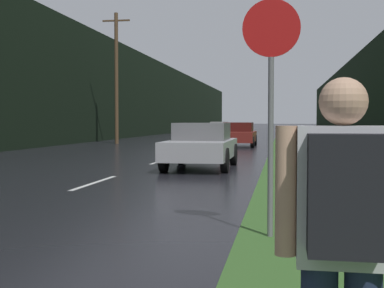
{
  "coord_description": "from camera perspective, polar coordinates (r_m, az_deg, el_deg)",
  "views": [
    {
      "loc": [
        4.39,
        0.94,
        1.47
      ],
      "look_at": [
        1.97,
        15.32,
        0.84
      ],
      "focal_mm": 50.0,
      "sensor_mm": 36.0,
      "label": 1
    }
  ],
  "objects": [
    {
      "name": "stop_sign",
      "position": [
        6.74,
        8.42,
        5.66
      ],
      "size": [
        0.72,
        0.07,
        2.98
      ],
      "color": "slate",
      "rests_on": "ground_plane"
    },
    {
      "name": "treeline_near_side",
      "position": [
        49.85,
        19.37,
        5.39
      ],
      "size": [
        2.0,
        140.0,
        8.28
      ],
      "primitive_type": "cube",
      "color": "black",
      "rests_on": "ground_plane"
    },
    {
      "name": "car_passing_far",
      "position": [
        31.07,
        4.98,
        1.03
      ],
      "size": [
        1.98,
        4.75,
        1.39
      ],
      "rotation": [
        0.0,
        0.0,
        3.14
      ],
      "color": "maroon",
      "rests_on": "ground_plane"
    },
    {
      "name": "lane_stripe_d",
      "position": [
        19.66,
        -3.38,
        -1.82
      ],
      "size": [
        0.12,
        3.0,
        0.01
      ],
      "primitive_type": "cube",
      "color": "silver",
      "rests_on": "ground_plane"
    },
    {
      "name": "car_oncoming",
      "position": [
        54.64,
        2.92,
        1.66
      ],
      "size": [
        1.94,
        4.66,
        1.4
      ],
      "color": "#BCBCBC",
      "rests_on": "ground_plane"
    },
    {
      "name": "treeline_far_side",
      "position": [
        51.14,
        -6.64,
        5.27
      ],
      "size": [
        2.0,
        140.0,
        7.98
      ],
      "primitive_type": "cube",
      "color": "black",
      "rests_on": "ground_plane"
    },
    {
      "name": "grass_verge",
      "position": [
        39.16,
        13.12,
        0.26
      ],
      "size": [
        6.0,
        240.0,
        0.02
      ],
      "primitive_type": "cube",
      "color": "#386028",
      "rests_on": "ground_plane"
    },
    {
      "name": "car_passing_near",
      "position": [
        16.68,
        1.02,
        -0.11
      ],
      "size": [
        1.98,
        4.45,
        1.41
      ],
      "rotation": [
        0.0,
        0.0,
        3.14
      ],
      "color": "#9E9EA3",
      "rests_on": "ground_plane"
    },
    {
      "name": "lane_stripe_c",
      "position": [
        12.96,
        -10.33,
        -4.07
      ],
      "size": [
        0.12,
        3.0,
        0.01
      ],
      "primitive_type": "cube",
      "color": "silver",
      "rests_on": "ground_plane"
    },
    {
      "name": "utility_pole_far",
      "position": [
        35.01,
        -8.06,
        7.14
      ],
      "size": [
        1.8,
        0.24,
        8.41
      ],
      "color": "#4C3823",
      "rests_on": "ground_plane"
    },
    {
      "name": "hitchhiker_with_backpack",
      "position": [
        2.41,
        15.77,
        -9.99
      ],
      "size": [
        0.58,
        0.4,
        1.66
      ],
      "rotation": [
        0.0,
        0.0,
        -0.01
      ],
      "color": "#1E2847",
      "rests_on": "ground_plane"
    }
  ]
}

